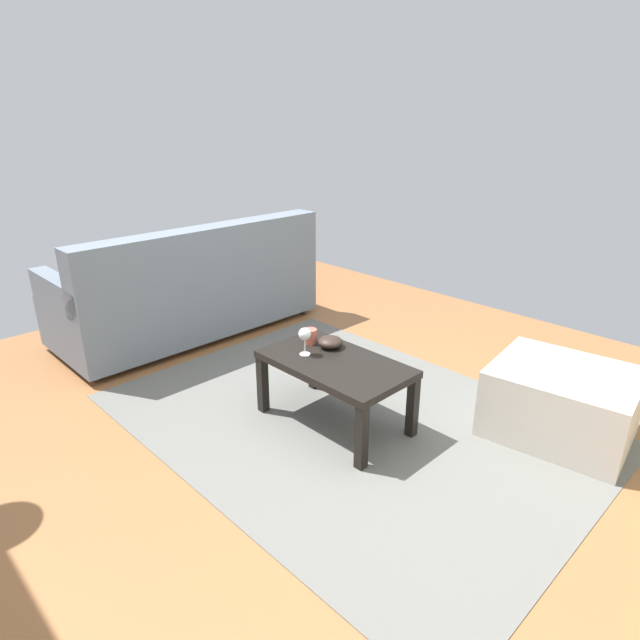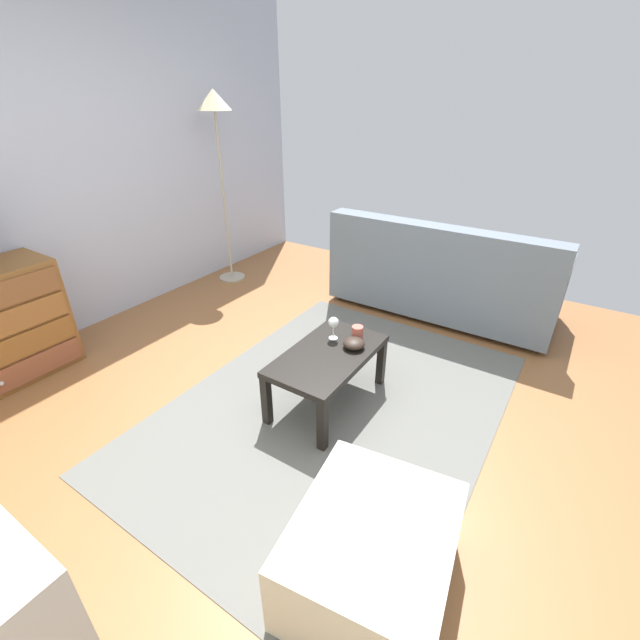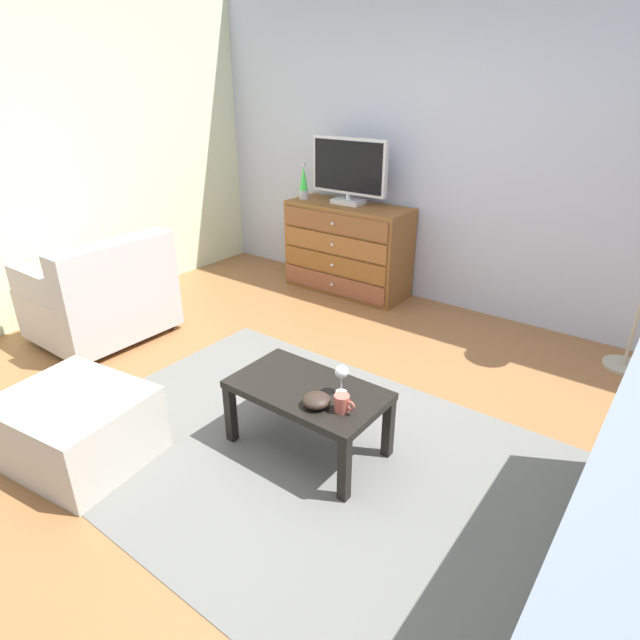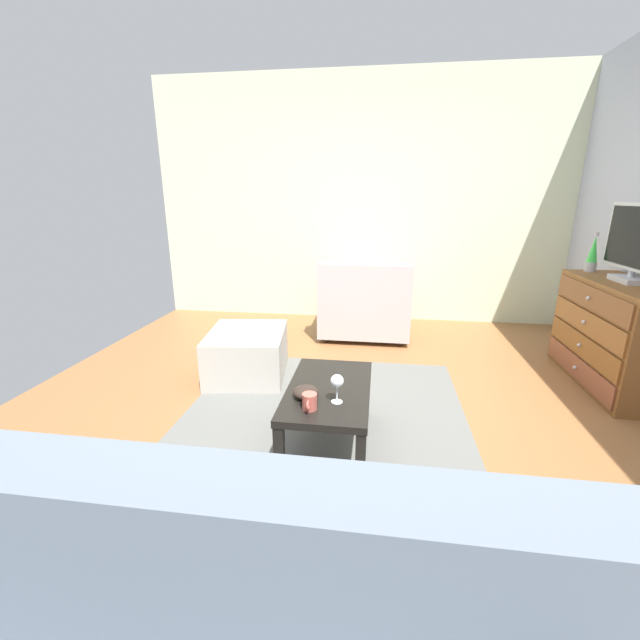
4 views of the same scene
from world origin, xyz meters
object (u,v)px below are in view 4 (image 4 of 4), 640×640
Objects in this scene: bowl_decorative at (306,392)px; armchair at (365,305)px; dresser at (615,335)px; mug at (310,402)px; ottoman at (247,354)px; wine_glass at (337,382)px; lava_lamp at (593,254)px; coffee_table at (329,396)px; tv at (638,241)px.

armchair reaches higher than bowl_decorative.
mug is at bearing -56.39° from dresser.
mug is at bearing 18.32° from bowl_decorative.
wine_glass is at bearing 38.04° from ottoman.
lava_lamp is 0.36× the size of armchair.
dresser is 1.65× the size of ottoman.
dresser is at bearing 120.77° from bowl_decorative.
lava_lamp reaches higher than wine_glass.
coffee_table is 2.08m from armchair.
lava_lamp is at bearing 76.93° from armchair.
wine_glass is (1.33, -2.01, 0.09)m from dresser.
lava_lamp is 0.47× the size of ottoman.
tv is 0.83× the size of armchair.
mug is (1.90, -2.10, -0.53)m from lava_lamp.
armchair is at bearing 141.78° from ottoman.
armchair reaches higher than mug.
ottoman is at bearing -38.22° from armchair.
mug is 0.16× the size of ottoman.
mug is (1.44, -2.16, -0.69)m from tv.
wine_glass is 1.41m from ottoman.
dresser is at bearing 123.61° from mug.
dresser is 0.73m from lava_lamp.
armchair is at bearing -103.07° from lava_lamp.
tv is at bearing 120.91° from bowl_decorative.
armchair reaches higher than coffee_table.
bowl_decorative is at bearing -50.31° from lava_lamp.
mug reaches higher than bowl_decorative.
tv is 0.48m from lava_lamp.
tv is 2.69m from mug.
dresser is at bearing 94.85° from ottoman.
dresser is 2.88m from ottoman.
mug is at bearing -4.76° from armchair.
coffee_table is 5.19× the size of wine_glass.
tv is at bearing 95.23° from ottoman.
coffee_table is 1.16× the size of ottoman.
armchair is (-0.92, -1.95, -0.07)m from dresser.
lava_lamp is at bearing 132.15° from mug.
wine_glass reaches higher than bowl_decorative.
bowl_decorative is (0.14, -0.11, 0.09)m from coffee_table.
dresser reaches higher than ottoman.
dresser reaches higher than coffee_table.
coffee_table reaches higher than ottoman.
lava_lamp is at bearing 104.31° from ottoman.
armchair is (-0.44, -1.90, -0.63)m from lava_lamp.
tv is at bearing 123.53° from wine_glass.
bowl_decorative is 0.20× the size of ottoman.
ottoman is at bearing -84.77° from tv.
tv reaches higher than dresser.
ottoman is (0.26, -2.88, -0.93)m from tv.
tv is 1.07× the size of ottoman.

